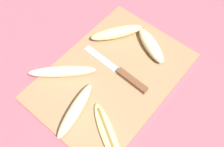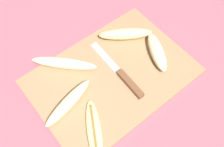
{
  "view_description": "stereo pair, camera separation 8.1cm",
  "coord_description": "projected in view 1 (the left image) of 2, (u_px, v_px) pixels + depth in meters",
  "views": [
    {
      "loc": [
        -0.32,
        -0.27,
        0.72
      ],
      "look_at": [
        0.0,
        0.0,
        0.02
      ],
      "focal_mm": 42.0,
      "sensor_mm": 36.0,
      "label": 1
    },
    {
      "loc": [
        -0.26,
        -0.33,
        0.72
      ],
      "look_at": [
        0.0,
        0.0,
        0.02
      ],
      "focal_mm": 42.0,
      "sensor_mm": 36.0,
      "label": 2
    }
  ],
  "objects": [
    {
      "name": "ground_plane",
      "position": [
        112.0,
        77.0,
        0.83
      ],
      "size": [
        4.0,
        4.0,
        0.0
      ],
      "primitive_type": "plane",
      "color": "#C65160"
    },
    {
      "name": "cutting_board",
      "position": [
        112.0,
        76.0,
        0.83
      ],
      "size": [
        0.5,
        0.35,
        0.01
      ],
      "color": "#997551",
      "rests_on": "ground_plane"
    },
    {
      "name": "knife",
      "position": [
        126.0,
        76.0,
        0.81
      ],
      "size": [
        0.03,
        0.25,
        0.02
      ],
      "rotation": [
        0.0,
        0.0,
        -0.04
      ],
      "color": "brown",
      "rests_on": "cutting_board"
    },
    {
      "name": "banana_soft_right",
      "position": [
        74.0,
        109.0,
        0.75
      ],
      "size": [
        0.19,
        0.08,
        0.03
      ],
      "rotation": [
        0.0,
        0.0,
        1.81
      ],
      "color": "beige",
      "rests_on": "cutting_board"
    },
    {
      "name": "banana_golden_short",
      "position": [
        107.0,
        133.0,
        0.72
      ],
      "size": [
        0.13,
        0.18,
        0.02
      ],
      "rotation": [
        0.0,
        0.0,
        2.63
      ],
      "color": "#EDD689",
      "rests_on": "cutting_board"
    },
    {
      "name": "banana_pale_long",
      "position": [
        62.0,
        71.0,
        0.81
      ],
      "size": [
        0.17,
        0.17,
        0.04
      ],
      "rotation": [
        0.0,
        0.0,
        0.76
      ],
      "color": "beige",
      "rests_on": "cutting_board"
    },
    {
      "name": "banana_spotted_left",
      "position": [
        117.0,
        33.0,
        0.89
      ],
      "size": [
        0.17,
        0.14,
        0.04
      ],
      "rotation": [
        0.0,
        0.0,
        0.97
      ],
      "color": "#DBC684",
      "rests_on": "cutting_board"
    },
    {
      "name": "banana_cream_curved",
      "position": [
        151.0,
        45.0,
        0.86
      ],
      "size": [
        0.11,
        0.16,
        0.04
      ],
      "rotation": [
        0.0,
        0.0,
        5.82
      ],
      "color": "beige",
      "rests_on": "cutting_board"
    }
  ]
}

